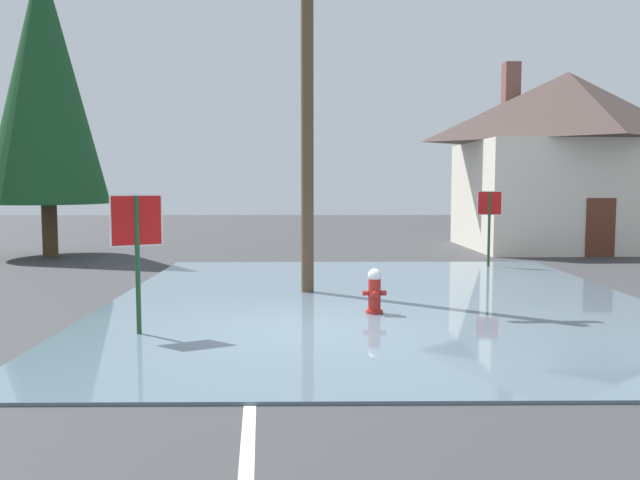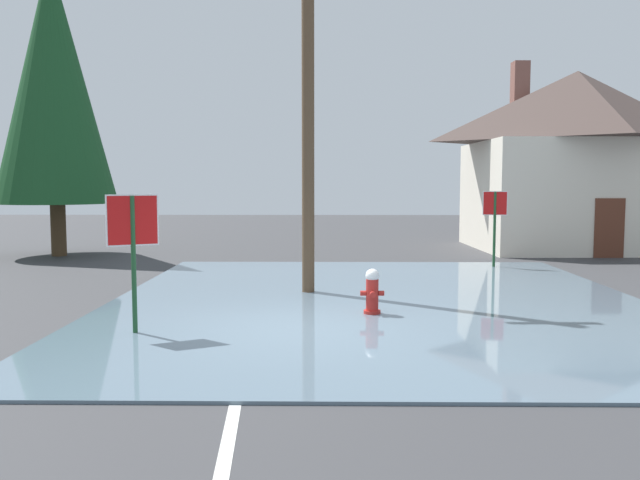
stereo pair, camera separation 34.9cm
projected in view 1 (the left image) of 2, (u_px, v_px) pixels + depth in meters
The scene contains 10 objects.
ground_plane at pixel (303, 335), 11.13m from camera, with size 80.00×80.00×0.10m, color #38383A.
flood_puddle at pixel (378, 300), 13.99m from camera, with size 11.22×13.11×0.05m, color slate.
lane_stop_bar at pixel (259, 352), 9.81m from camera, with size 3.39×0.30×0.01m, color silver.
lane_center_stripe at pixel (249, 429), 6.72m from camera, with size 3.31×0.14×0.01m, color silver.
stop_sign_near at pixel (137, 235), 10.65m from camera, with size 0.76×0.40×2.33m.
fire_hydrant at pixel (374, 293), 12.44m from camera, with size 0.45×0.39×0.90m.
utility_pole at pixel (307, 101), 14.55m from camera, with size 1.60×0.28×8.30m.
stop_sign_far at pixel (489, 213), 19.35m from camera, with size 0.69×0.16×2.27m.
house at pixel (566, 158), 24.97m from camera, with size 8.07×6.73×7.20m.
pine_tree_tall_left at pixel (44, 80), 21.90m from camera, with size 4.03×4.03×10.09m.
Camera 1 is at (0.16, -10.95, 2.53)m, focal length 36.84 mm.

